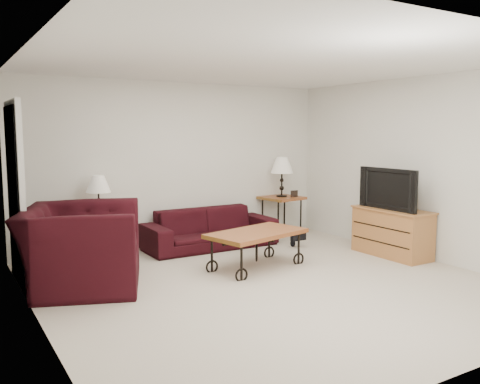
% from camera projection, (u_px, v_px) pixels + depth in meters
% --- Properties ---
extents(ground, '(5.00, 5.00, 0.00)m').
position_uv_depth(ground, '(271.00, 284.00, 5.81)').
color(ground, beige).
rests_on(ground, ground).
extents(wall_back, '(5.00, 0.02, 2.50)m').
position_uv_depth(wall_back, '(180.00, 164.00, 7.79)').
color(wall_back, white).
rests_on(wall_back, ground).
extents(wall_front, '(5.00, 0.02, 2.50)m').
position_uv_depth(wall_front, '(476.00, 203.00, 3.54)').
color(wall_front, white).
rests_on(wall_front, ground).
extents(wall_left, '(0.02, 5.00, 2.50)m').
position_uv_depth(wall_left, '(35.00, 189.00, 4.38)').
color(wall_left, white).
rests_on(wall_left, ground).
extents(wall_right, '(0.02, 5.00, 2.50)m').
position_uv_depth(wall_right, '(422.00, 168.00, 6.95)').
color(wall_right, white).
rests_on(wall_right, ground).
extents(ceiling, '(5.00, 5.00, 0.00)m').
position_uv_depth(ceiling, '(273.00, 62.00, 5.51)').
color(ceiling, white).
rests_on(ceiling, wall_back).
extents(doorway, '(0.08, 0.94, 2.04)m').
position_uv_depth(doorway, '(15.00, 195.00, 5.82)').
color(doorway, black).
rests_on(doorway, ground).
extents(sofa, '(2.00, 0.78, 0.58)m').
position_uv_depth(sofa, '(210.00, 229.00, 7.63)').
color(sofa, black).
rests_on(sofa, ground).
extents(side_table_left, '(0.57, 0.57, 0.58)m').
position_uv_depth(side_table_left, '(100.00, 238.00, 6.95)').
color(side_table_left, '#963E26').
rests_on(side_table_left, ground).
extents(side_table_right, '(0.69, 0.69, 0.66)m').
position_uv_depth(side_table_right, '(281.00, 216.00, 8.53)').
color(side_table_right, '#963E26').
rests_on(side_table_right, ground).
extents(lamp_left, '(0.35, 0.35, 0.58)m').
position_uv_depth(lamp_left, '(99.00, 196.00, 6.88)').
color(lamp_left, black).
rests_on(lamp_left, side_table_left).
extents(lamp_right, '(0.43, 0.43, 0.66)m').
position_uv_depth(lamp_right, '(282.00, 177.00, 8.45)').
color(lamp_right, black).
rests_on(lamp_right, side_table_right).
extents(photo_frame_left, '(0.12, 0.04, 0.10)m').
position_uv_depth(photo_frame_left, '(91.00, 216.00, 6.71)').
color(photo_frame_left, black).
rests_on(photo_frame_left, side_table_left).
extents(photo_frame_right, '(0.13, 0.03, 0.11)m').
position_uv_depth(photo_frame_right, '(294.00, 194.00, 8.43)').
color(photo_frame_right, black).
rests_on(photo_frame_right, side_table_right).
extents(coffee_table, '(1.40, 0.97, 0.48)m').
position_uv_depth(coffee_table, '(257.00, 250.00, 6.49)').
color(coffee_table, '#963E26').
rests_on(coffee_table, ground).
extents(armchair, '(1.65, 1.75, 0.91)m').
position_uv_depth(armchair, '(82.00, 247.00, 5.68)').
color(armchair, black).
rests_on(armchair, ground).
extents(throw_pillow, '(0.25, 0.43, 0.41)m').
position_uv_depth(throw_pillow, '(96.00, 241.00, 5.71)').
color(throw_pillow, '#BB5818').
rests_on(throw_pillow, armchair).
extents(tv_stand, '(0.47, 1.12, 0.67)m').
position_uv_depth(tv_stand, '(392.00, 232.00, 7.12)').
color(tv_stand, '#A56C3D').
rests_on(tv_stand, ground).
extents(television, '(0.13, 1.00, 0.58)m').
position_uv_depth(television, '(392.00, 189.00, 7.04)').
color(television, black).
rests_on(television, tv_stand).
extents(backpack, '(0.41, 0.33, 0.50)m').
position_uv_depth(backpack, '(293.00, 231.00, 7.68)').
color(backpack, black).
rests_on(backpack, ground).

